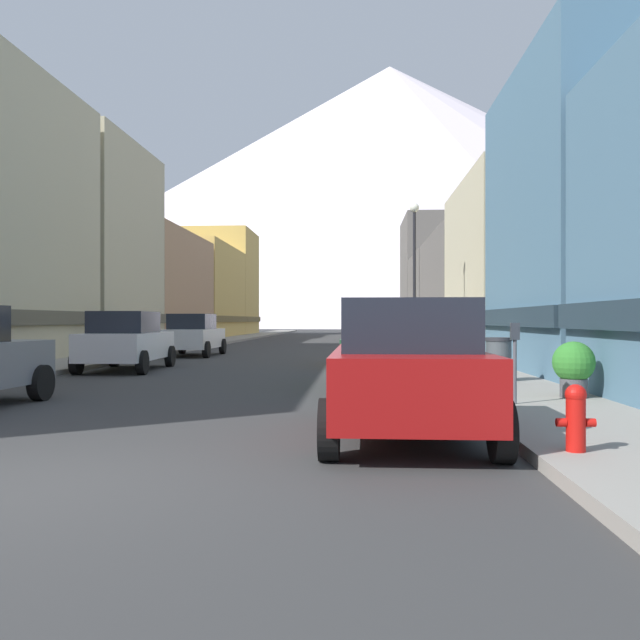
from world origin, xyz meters
name	(u,v)px	position (x,y,z in m)	size (l,w,h in m)	color
ground_plane	(4,490)	(0.00, 0.00, 0.00)	(400.00, 400.00, 0.00)	#353535
sidewalk_left	(204,343)	(-6.25, 35.00, 0.07)	(2.50, 100.00, 0.15)	gray
sidewalk_right	(408,344)	(6.25, 35.00, 0.07)	(2.50, 100.00, 0.15)	gray
storefront_left_2	(64,251)	(-11.24, 26.34, 4.90)	(7.78, 8.84, 10.15)	beige
storefront_left_3	(141,290)	(-10.91, 37.16, 3.46)	(7.13, 12.69, 7.18)	tan
storefront_left_4	(180,294)	(-11.99, 50.74, 3.77)	(9.28, 13.92, 7.82)	#D8B259
storefront_left_5	(217,285)	(-11.22, 62.14, 5.11)	(7.73, 8.74, 10.57)	#D8B259
storefront_right_2	(559,272)	(11.56, 22.67, 3.52)	(8.43, 10.43, 7.32)	beige
storefront_right_3	(508,292)	(12.07, 34.57, 3.18)	(9.45, 13.12, 6.60)	#66605B
storefront_right_4	(469,298)	(11.84, 46.94, 3.20)	(8.97, 10.59, 6.65)	#66605B
storefront_right_5	(440,279)	(10.92, 57.82, 5.36)	(7.14, 10.29, 11.07)	#66605B
car_left_1	(126,341)	(-3.80, 14.05, 0.90)	(2.23, 4.48, 1.78)	silver
car_left_2	(193,335)	(-3.80, 22.31, 0.90)	(2.07, 4.40, 1.78)	silver
car_right_0	(406,368)	(3.80, 2.98, 0.90)	(2.10, 4.42, 1.78)	#9E1111
car_right_1	(385,348)	(3.80, 9.42, 0.90)	(2.17, 4.45, 1.78)	#265933
car_right_2	(376,339)	(3.80, 16.70, 0.90)	(2.22, 4.47, 1.78)	#B28419
fire_hydrant_near	(576,416)	(5.45, 1.31, 0.53)	(0.40, 0.22, 0.70)	red
parking_meter_near	(515,351)	(5.75, 5.32, 1.01)	(0.14, 0.10, 1.33)	#595960
trash_bin_right	(499,359)	(6.35, 9.48, 0.64)	(0.59, 0.59, 0.98)	#4C5156
potted_plant_0	(574,366)	(7.00, 6.28, 0.71)	(0.74, 0.74, 1.00)	#4C4C51
pedestrian_0	(440,335)	(6.25, 19.51, 0.95)	(0.36, 0.36, 1.73)	#333338
pedestrian_1	(110,337)	(-6.25, 19.19, 0.89)	(0.36, 0.36, 1.60)	brown
streetlamp_right	(414,256)	(5.35, 20.05, 3.99)	(0.36, 0.36, 5.86)	black
mountain_backdrop	(390,195)	(15.93, 260.00, 50.79)	(315.30, 315.30, 101.58)	silver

